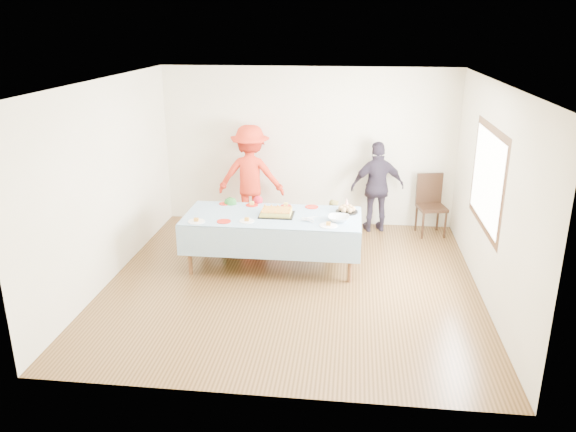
# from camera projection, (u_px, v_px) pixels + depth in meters

# --- Properties ---
(ground) EXTENTS (5.00, 5.00, 0.00)m
(ground) POSITION_uv_depth(u_px,v_px,m) (292.00, 282.00, 7.71)
(ground) COLOR #452D13
(ground) RESTS_ON ground
(room_walls) EXTENTS (5.04, 5.04, 2.72)m
(room_walls) POSITION_uv_depth(u_px,v_px,m) (297.00, 156.00, 7.13)
(room_walls) COLOR beige
(room_walls) RESTS_ON ground
(party_table) EXTENTS (2.50, 1.10, 0.78)m
(party_table) POSITION_uv_depth(u_px,v_px,m) (273.00, 219.00, 8.00)
(party_table) COLOR brown
(party_table) RESTS_ON ground
(birthday_cake) EXTENTS (0.49, 0.38, 0.09)m
(birthday_cake) POSITION_uv_depth(u_px,v_px,m) (277.00, 213.00, 7.97)
(birthday_cake) COLOR black
(birthday_cake) RESTS_ON party_table
(rolls_tray) EXTENTS (0.32, 0.32, 0.10)m
(rolls_tray) POSITION_uv_depth(u_px,v_px,m) (347.00, 210.00, 8.10)
(rolls_tray) COLOR black
(rolls_tray) RESTS_ON party_table
(punch_bowl) EXTENTS (0.30, 0.30, 0.07)m
(punch_bowl) POSITION_uv_depth(u_px,v_px,m) (339.00, 219.00, 7.74)
(punch_bowl) COLOR silver
(punch_bowl) RESTS_ON party_table
(party_hat) EXTENTS (0.10, 0.10, 0.17)m
(party_hat) POSITION_uv_depth(u_px,v_px,m) (347.00, 203.00, 8.22)
(party_hat) COLOR white
(party_hat) RESTS_ON party_table
(fork_pile) EXTENTS (0.24, 0.18, 0.07)m
(fork_pile) POSITION_uv_depth(u_px,v_px,m) (308.00, 219.00, 7.73)
(fork_pile) COLOR white
(fork_pile) RESTS_ON party_table
(plate_red_far_a) EXTENTS (0.18, 0.18, 0.01)m
(plate_red_far_a) POSITION_uv_depth(u_px,v_px,m) (225.00, 204.00, 8.48)
(plate_red_far_a) COLOR red
(plate_red_far_a) RESTS_ON party_table
(plate_red_far_b) EXTENTS (0.19, 0.19, 0.01)m
(plate_red_far_b) POSITION_uv_depth(u_px,v_px,m) (252.00, 205.00, 8.41)
(plate_red_far_b) COLOR red
(plate_red_far_b) RESTS_ON party_table
(plate_red_far_c) EXTENTS (0.16, 0.16, 0.01)m
(plate_red_far_c) POSITION_uv_depth(u_px,v_px,m) (286.00, 206.00, 8.37)
(plate_red_far_c) COLOR red
(plate_red_far_c) RESTS_ON party_table
(plate_red_far_d) EXTENTS (0.20, 0.20, 0.01)m
(plate_red_far_d) POSITION_uv_depth(u_px,v_px,m) (312.00, 207.00, 8.33)
(plate_red_far_d) COLOR red
(plate_red_far_d) RESTS_ON party_table
(plate_red_near) EXTENTS (0.20, 0.20, 0.01)m
(plate_red_near) POSITION_uv_depth(u_px,v_px,m) (224.00, 221.00, 7.72)
(plate_red_near) COLOR red
(plate_red_near) RESTS_ON party_table
(plate_white_left) EXTENTS (0.23, 0.23, 0.01)m
(plate_white_left) POSITION_uv_depth(u_px,v_px,m) (196.00, 221.00, 7.72)
(plate_white_left) COLOR white
(plate_white_left) RESTS_ON party_table
(plate_white_mid) EXTENTS (0.21, 0.21, 0.01)m
(plate_white_mid) POSITION_uv_depth(u_px,v_px,m) (247.00, 221.00, 7.73)
(plate_white_mid) COLOR white
(plate_white_mid) RESTS_ON party_table
(plate_white_right) EXTENTS (0.24, 0.24, 0.01)m
(plate_white_right) POSITION_uv_depth(u_px,v_px,m) (328.00, 226.00, 7.56)
(plate_white_right) COLOR white
(plate_white_right) RESTS_ON party_table
(dining_chair) EXTENTS (0.51, 0.51, 1.01)m
(dining_chair) POSITION_uv_depth(u_px,v_px,m) (430.00, 201.00, 9.35)
(dining_chair) COLOR black
(dining_chair) RESTS_ON ground
(toddler_left) EXTENTS (0.33, 0.23, 0.88)m
(toddler_left) POSITION_uv_depth(u_px,v_px,m) (258.00, 223.00, 8.68)
(toddler_left) COLOR red
(toddler_left) RESTS_ON ground
(toddler_mid) EXTENTS (0.49, 0.40, 0.87)m
(toddler_mid) POSITION_uv_depth(u_px,v_px,m) (231.00, 225.00, 8.61)
(toddler_mid) COLOR #257029
(toddler_mid) RESTS_ON ground
(toddler_right) EXTENTS (0.44, 0.39, 0.76)m
(toddler_right) POSITION_uv_depth(u_px,v_px,m) (332.00, 222.00, 8.89)
(toddler_right) COLOR #CCBA5F
(toddler_right) RESTS_ON ground
(adult_left) EXTENTS (1.14, 0.66, 1.77)m
(adult_left) POSITION_uv_depth(u_px,v_px,m) (251.00, 177.00, 9.59)
(adult_left) COLOR red
(adult_left) RESTS_ON ground
(adult_right) EXTENTS (0.96, 0.56, 1.54)m
(adult_right) POSITION_uv_depth(u_px,v_px,m) (377.00, 187.00, 9.39)
(adult_right) COLOR #2C2532
(adult_right) RESTS_ON ground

